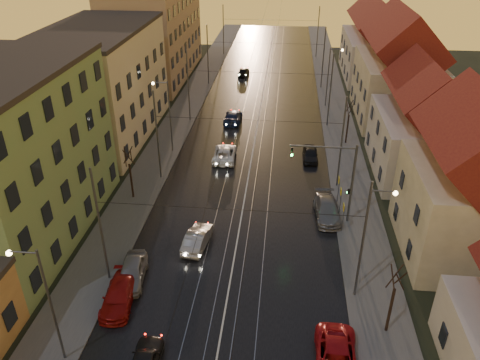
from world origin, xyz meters
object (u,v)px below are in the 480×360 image
(street_lamp_0, at_px, (43,296))
(parked_left_3, at_px, (132,272))
(parked_right_0, at_px, (336,359))
(parked_right_2, at_px, (310,154))
(street_lamp_3, at_px, (331,71))
(parked_left_2, at_px, (119,295))
(traffic_light_mast, at_px, (341,174))
(driving_car_1, at_px, (197,238))
(driving_car_4, at_px, (244,72))
(street_lamp_2, at_px, (167,110))
(driving_car_2, at_px, (225,153))
(parked_right_1, at_px, (327,210))
(driving_car_3, at_px, (233,117))
(street_lamp_1, at_px, (369,229))

(street_lamp_0, height_order, parked_left_3, street_lamp_0)
(parked_right_0, distance_m, parked_right_2, 26.54)
(street_lamp_3, relative_size, parked_left_2, 1.71)
(traffic_light_mast, height_order, parked_right_0, traffic_light_mast)
(driving_car_1, relative_size, parked_left_3, 0.97)
(driving_car_4, distance_m, parked_left_2, 52.51)
(driving_car_1, xyz_separation_m, parked_right_2, (9.25, 15.99, -0.05))
(traffic_light_mast, height_order, driving_car_1, traffic_light_mast)
(traffic_light_mast, xyz_separation_m, parked_right_0, (-1.15, -15.04, -3.89))
(street_lamp_2, height_order, driving_car_1, street_lamp_2)
(driving_car_4, xyz_separation_m, parked_left_3, (-3.23, -50.12, 0.09))
(driving_car_2, height_order, parked_right_1, parked_right_1)
(street_lamp_2, relative_size, driving_car_4, 2.04)
(driving_car_3, distance_m, parked_right_2, 13.41)
(driving_car_2, bearing_deg, street_lamp_3, -126.38)
(parked_left_2, distance_m, parked_right_2, 26.31)
(street_lamp_1, bearing_deg, parked_right_0, -107.78)
(parked_left_2, distance_m, parked_left_3, 2.29)
(parked_right_1, relative_size, parked_right_2, 1.30)
(street_lamp_0, relative_size, street_lamp_1, 1.00)
(parked_left_3, xyz_separation_m, parked_right_0, (13.75, -6.11, -0.04))
(street_lamp_3, height_order, driving_car_1, street_lamp_3)
(street_lamp_1, xyz_separation_m, parked_right_1, (-1.79, 8.63, -4.16))
(driving_car_2, xyz_separation_m, parked_right_2, (9.05, 0.78, -0.03))
(parked_right_2, bearing_deg, parked_left_2, -121.03)
(driving_car_2, bearing_deg, street_lamp_1, 120.79)
(parked_left_2, bearing_deg, traffic_light_mast, 31.75)
(parked_left_2, relative_size, parked_right_1, 0.93)
(driving_car_2, relative_size, parked_right_1, 0.99)
(traffic_light_mast, distance_m, parked_right_1, 3.98)
(street_lamp_1, height_order, driving_car_3, street_lamp_1)
(street_lamp_3, relative_size, driving_car_2, 1.61)
(street_lamp_1, relative_size, driving_car_1, 1.86)
(parked_left_3, height_order, parked_right_2, parked_left_3)
(driving_car_1, xyz_separation_m, parked_right_1, (10.35, 5.13, 0.02))
(street_lamp_3, relative_size, parked_left_3, 1.81)
(street_lamp_1, bearing_deg, driving_car_1, 163.92)
(street_lamp_3, bearing_deg, traffic_light_mast, -92.27)
(driving_car_3, bearing_deg, parked_right_2, 135.29)
(street_lamp_2, bearing_deg, driving_car_2, -11.65)
(street_lamp_1, distance_m, parked_right_2, 20.15)
(traffic_light_mast, distance_m, driving_car_2, 15.72)
(driving_car_2, bearing_deg, parked_right_1, 133.45)
(street_lamp_0, relative_size, driving_car_2, 1.61)
(parked_right_2, bearing_deg, driving_car_3, 133.57)
(street_lamp_1, distance_m, parked_right_0, 8.49)
(street_lamp_2, distance_m, driving_car_4, 29.98)
(parked_right_2, bearing_deg, street_lamp_1, -82.25)
(street_lamp_0, relative_size, parked_right_2, 2.07)
(street_lamp_1, height_order, parked_right_0, street_lamp_1)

